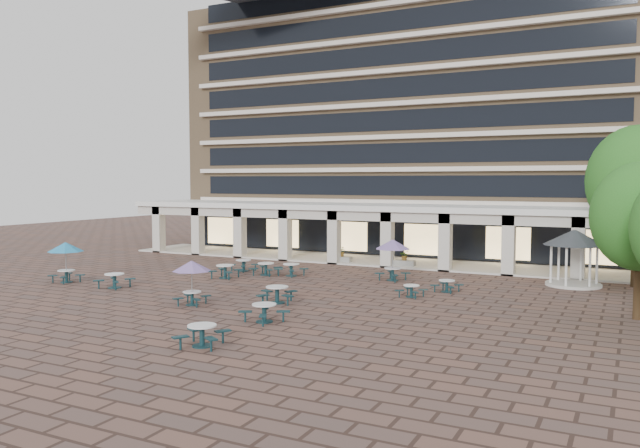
# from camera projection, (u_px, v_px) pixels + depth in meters

# --- Properties ---
(ground) EXTENTS (120.00, 120.00, 0.00)m
(ground) POSITION_uv_depth(u_px,v_px,m) (272.00, 292.00, 34.64)
(ground) COLOR brown
(ground) RESTS_ON ground
(apartment_building) EXTENTS (40.00, 15.50, 25.20)m
(apartment_building) POSITION_uv_depth(u_px,v_px,m) (418.00, 110.00, 56.43)
(apartment_building) COLOR #917452
(apartment_building) RESTS_ON ground
(retail_arcade) EXTENTS (42.00, 6.60, 4.40)m
(retail_arcade) POSITION_uv_depth(u_px,v_px,m) (373.00, 223.00, 47.60)
(retail_arcade) COLOR white
(retail_arcade) RESTS_ON ground
(picnic_table_0) EXTENTS (1.96, 1.96, 0.83)m
(picnic_table_0) POSITION_uv_depth(u_px,v_px,m) (114.00, 279.00, 36.06)
(picnic_table_0) COLOR #123136
(picnic_table_0) RESTS_ON ground
(picnic_table_1) EXTENTS (2.33, 2.33, 0.86)m
(picnic_table_1) POSITION_uv_depth(u_px,v_px,m) (277.00, 293.00, 31.61)
(picnic_table_1) COLOR #123136
(picnic_table_1) RESTS_ON ground
(picnic_table_3) EXTENTS (2.13, 2.13, 0.82)m
(picnic_table_3) POSITION_uv_depth(u_px,v_px,m) (202.00, 334.00, 23.34)
(picnic_table_3) COLOR #123136
(picnic_table_3) RESTS_ON ground
(picnic_table_4) EXTENTS (2.12, 2.12, 2.45)m
(picnic_table_4) POSITION_uv_depth(u_px,v_px,m) (66.00, 249.00, 37.90)
(picnic_table_4) COLOR #123136
(picnic_table_4) RESTS_ON ground
(picnic_table_5) EXTENTS (2.03, 2.03, 0.85)m
(picnic_table_5) POSITION_uv_depth(u_px,v_px,m) (225.00, 270.00, 39.68)
(picnic_table_5) COLOR #123136
(picnic_table_5) RESTS_ON ground
(picnic_table_6) EXTENTS (1.92, 1.92, 2.22)m
(picnic_table_6) POSITION_uv_depth(u_px,v_px,m) (192.00, 268.00, 30.99)
(picnic_table_6) COLOR #123136
(picnic_table_6) RESTS_ON ground
(picnic_table_7) EXTENTS (2.14, 2.14, 0.81)m
(picnic_table_7) POSITION_uv_depth(u_px,v_px,m) (264.00, 311.00, 27.36)
(picnic_table_7) COLOR #123136
(picnic_table_7) RESTS_ON ground
(picnic_table_8) EXTENTS (2.00, 2.00, 0.78)m
(picnic_table_8) POSITION_uv_depth(u_px,v_px,m) (244.00, 264.00, 42.79)
(picnic_table_8) COLOR #123136
(picnic_table_8) RESTS_ON ground
(picnic_table_9) EXTENTS (2.08, 2.08, 0.80)m
(picnic_table_9) POSITION_uv_depth(u_px,v_px,m) (291.00, 269.00, 40.59)
(picnic_table_9) COLOR #123136
(picnic_table_9) RESTS_ON ground
(picnic_table_10) EXTENTS (1.71, 1.71, 0.67)m
(picnic_table_10) POSITION_uv_depth(u_px,v_px,m) (447.00, 285.00, 34.77)
(picnic_table_10) COLOR #123136
(picnic_table_10) RESTS_ON ground
(picnic_table_11) EXTENTS (2.21, 2.21, 2.55)m
(picnic_table_11) POSITION_uv_depth(u_px,v_px,m) (393.00, 246.00, 38.64)
(picnic_table_11) COLOR #123136
(picnic_table_11) RESTS_ON ground
(picnic_table_12) EXTENTS (1.86, 1.86, 0.81)m
(picnic_table_12) POSITION_uv_depth(u_px,v_px,m) (266.00, 268.00, 40.96)
(picnic_table_12) COLOR #123136
(picnic_table_12) RESTS_ON ground
(picnic_table_13) EXTENTS (1.60, 1.60, 0.65)m
(picnic_table_13) POSITION_uv_depth(u_px,v_px,m) (411.00, 290.00, 33.25)
(picnic_table_13) COLOR #123136
(picnic_table_13) RESTS_ON ground
(gazebo) EXTENTS (3.55, 3.55, 3.31)m
(gazebo) POSITION_uv_depth(u_px,v_px,m) (574.00, 244.00, 36.65)
(gazebo) COLOR beige
(gazebo) RESTS_ON ground
(tree_east_a) EXTENTS (4.24, 4.24, 7.07)m
(tree_east_a) POSITION_uv_depth(u_px,v_px,m) (640.00, 217.00, 27.59)
(tree_east_a) COLOR #422E1A
(tree_east_a) RESTS_ON ground
(tree_east_c) EXTENTS (5.67, 5.67, 9.44)m
(tree_east_c) POSITION_uv_depth(u_px,v_px,m) (637.00, 181.00, 36.07)
(tree_east_c) COLOR #422E1A
(tree_east_c) RESTS_ON ground
(planter_left) EXTENTS (1.50, 0.68, 1.28)m
(planter_left) POSITION_uv_depth(u_px,v_px,m) (342.00, 256.00, 46.86)
(planter_left) COLOR gray
(planter_left) RESTS_ON ground
(planter_right) EXTENTS (1.50, 0.74, 1.23)m
(planter_right) POSITION_uv_depth(u_px,v_px,m) (405.00, 261.00, 44.62)
(planter_right) COLOR gray
(planter_right) RESTS_ON ground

